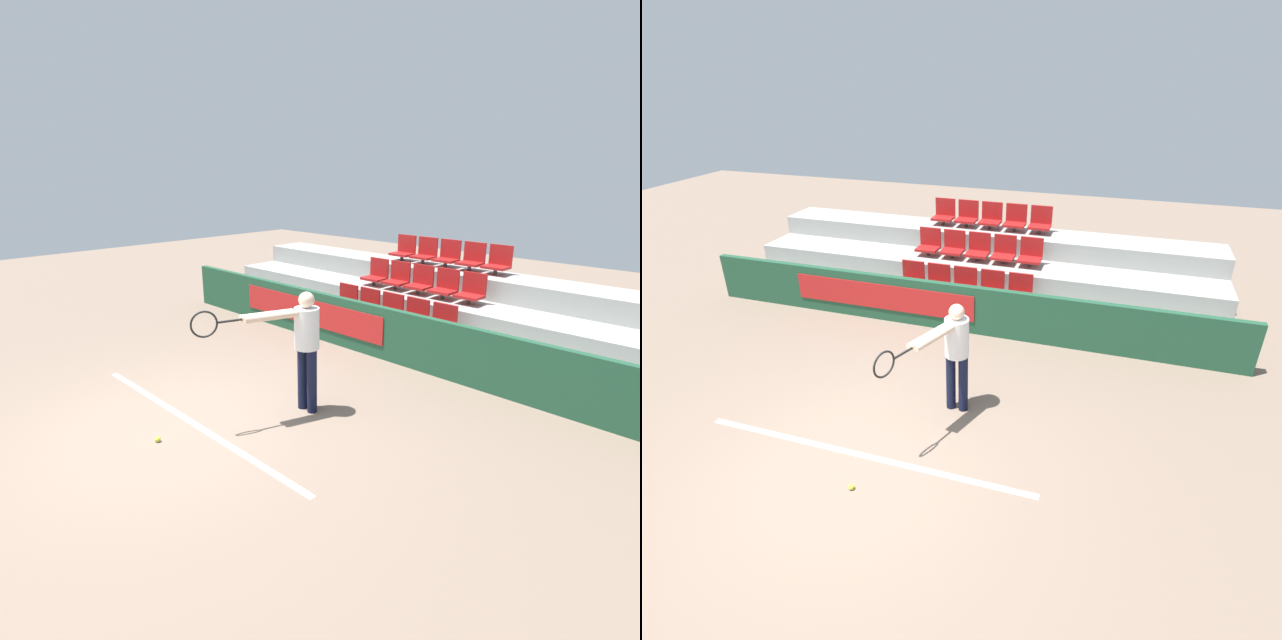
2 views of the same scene
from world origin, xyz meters
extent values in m
plane|color=#7A6656|center=(0.00, 0.00, 0.00)|extent=(30.00, 30.00, 0.00)
cube|color=white|center=(0.00, 0.23, 0.00)|extent=(4.38, 0.08, 0.01)
cube|color=#1E4C33|center=(0.00, 3.69, 0.44)|extent=(9.80, 0.12, 0.89)
cube|color=red|center=(-1.34, 3.62, 0.49)|extent=(3.52, 0.02, 0.49)
cube|color=#9E9E99|center=(0.00, 4.24, 0.19)|extent=(9.40, 0.94, 0.39)
cube|color=#9E9E99|center=(0.00, 5.18, 0.39)|extent=(9.40, 0.94, 0.78)
cube|color=#9E9E99|center=(0.00, 6.13, 0.58)|extent=(9.40, 0.94, 1.16)
cylinder|color=#333333|center=(-1.06, 4.29, 0.45)|extent=(0.07, 0.07, 0.12)
cube|color=#A31919|center=(-1.06, 4.29, 0.53)|extent=(0.45, 0.37, 0.05)
cube|color=#A31919|center=(-1.06, 4.46, 0.74)|extent=(0.45, 0.04, 0.37)
cylinder|color=#333333|center=(-0.53, 4.29, 0.45)|extent=(0.07, 0.07, 0.12)
cube|color=#A31919|center=(-0.53, 4.29, 0.53)|extent=(0.45, 0.37, 0.05)
cube|color=#A31919|center=(-0.53, 4.46, 0.74)|extent=(0.45, 0.04, 0.37)
cylinder|color=#333333|center=(0.00, 4.29, 0.45)|extent=(0.07, 0.07, 0.12)
cube|color=#A31919|center=(0.00, 4.29, 0.53)|extent=(0.45, 0.37, 0.05)
cube|color=#A31919|center=(0.00, 4.46, 0.74)|extent=(0.45, 0.04, 0.37)
cylinder|color=#333333|center=(0.53, 4.29, 0.45)|extent=(0.07, 0.07, 0.12)
cube|color=#A31919|center=(0.53, 4.29, 0.53)|extent=(0.45, 0.37, 0.05)
cube|color=#A31919|center=(0.53, 4.46, 0.74)|extent=(0.45, 0.04, 0.37)
cylinder|color=#333333|center=(1.06, 4.29, 0.45)|extent=(0.07, 0.07, 0.12)
cube|color=#A31919|center=(1.06, 4.29, 0.53)|extent=(0.45, 0.37, 0.05)
cube|color=#A31919|center=(1.06, 4.46, 0.74)|extent=(0.45, 0.04, 0.37)
cylinder|color=#333333|center=(-1.06, 5.23, 0.83)|extent=(0.07, 0.07, 0.12)
cube|color=#A31919|center=(-1.06, 5.23, 0.92)|extent=(0.45, 0.37, 0.05)
cube|color=#A31919|center=(-1.06, 5.40, 1.13)|extent=(0.45, 0.04, 0.37)
cylinder|color=#333333|center=(-0.53, 5.23, 0.83)|extent=(0.07, 0.07, 0.12)
cube|color=#A31919|center=(-0.53, 5.23, 0.92)|extent=(0.45, 0.37, 0.05)
cube|color=#A31919|center=(-0.53, 5.40, 1.13)|extent=(0.45, 0.04, 0.37)
cylinder|color=#333333|center=(0.00, 5.23, 0.83)|extent=(0.07, 0.07, 0.12)
cube|color=#A31919|center=(0.00, 5.23, 0.92)|extent=(0.45, 0.37, 0.05)
cube|color=#A31919|center=(0.00, 5.40, 1.13)|extent=(0.45, 0.04, 0.37)
cylinder|color=#333333|center=(0.53, 5.23, 0.83)|extent=(0.07, 0.07, 0.12)
cube|color=#A31919|center=(0.53, 5.23, 0.92)|extent=(0.45, 0.37, 0.05)
cube|color=#A31919|center=(0.53, 5.40, 1.13)|extent=(0.45, 0.04, 0.37)
cylinder|color=#333333|center=(1.06, 5.23, 0.83)|extent=(0.07, 0.07, 0.12)
cube|color=#A31919|center=(1.06, 5.23, 0.92)|extent=(0.45, 0.37, 0.05)
cube|color=#A31919|center=(1.06, 5.40, 1.13)|extent=(0.45, 0.04, 0.37)
cylinder|color=#333333|center=(-1.06, 6.17, 1.22)|extent=(0.07, 0.07, 0.12)
cube|color=#A31919|center=(-1.06, 6.17, 1.31)|extent=(0.45, 0.37, 0.05)
cube|color=#A31919|center=(-1.06, 6.34, 1.52)|extent=(0.45, 0.04, 0.37)
cylinder|color=#333333|center=(-0.53, 6.17, 1.22)|extent=(0.07, 0.07, 0.12)
cube|color=#A31919|center=(-0.53, 6.17, 1.31)|extent=(0.45, 0.37, 0.05)
cube|color=#A31919|center=(-0.53, 6.34, 1.52)|extent=(0.45, 0.04, 0.37)
cylinder|color=#333333|center=(0.00, 6.17, 1.22)|extent=(0.07, 0.07, 0.12)
cube|color=#A31919|center=(0.00, 6.17, 1.31)|extent=(0.45, 0.37, 0.05)
cube|color=#A31919|center=(0.00, 6.34, 1.52)|extent=(0.45, 0.04, 0.37)
cylinder|color=#333333|center=(0.53, 6.17, 1.22)|extent=(0.07, 0.07, 0.12)
cube|color=#A31919|center=(0.53, 6.17, 1.31)|extent=(0.45, 0.37, 0.05)
cube|color=#A31919|center=(0.53, 6.34, 1.52)|extent=(0.45, 0.04, 0.37)
cylinder|color=#333333|center=(1.06, 6.17, 1.22)|extent=(0.07, 0.07, 0.12)
cube|color=#A31919|center=(1.06, 6.17, 1.31)|extent=(0.45, 0.37, 0.05)
cube|color=#A31919|center=(1.06, 6.34, 1.52)|extent=(0.45, 0.04, 0.37)
cylinder|color=black|center=(0.73, 1.50, 0.43)|extent=(0.13, 0.13, 0.86)
cylinder|color=black|center=(0.90, 1.50, 0.43)|extent=(0.13, 0.13, 0.86)
cylinder|color=white|center=(0.81, 1.50, 1.13)|extent=(0.32, 0.32, 0.53)
sphere|color=beige|center=(0.81, 1.50, 1.50)|extent=(0.20, 0.20, 0.20)
cylinder|color=beige|center=(0.60, 1.03, 1.36)|extent=(0.31, 0.67, 0.09)
cylinder|color=beige|center=(0.69, 1.03, 1.36)|extent=(0.31, 0.67, 0.09)
cylinder|color=black|center=(0.48, 0.57, 1.36)|extent=(0.13, 0.29, 0.03)
torus|color=black|center=(0.38, 0.29, 1.36)|extent=(0.13, 0.31, 0.32)
sphere|color=#CCDB33|center=(0.15, -0.30, 0.03)|extent=(0.07, 0.07, 0.07)
camera|label=1|loc=(5.11, -2.67, 3.05)|focal=28.00mm
camera|label=2|loc=(2.61, -3.86, 4.28)|focal=28.00mm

